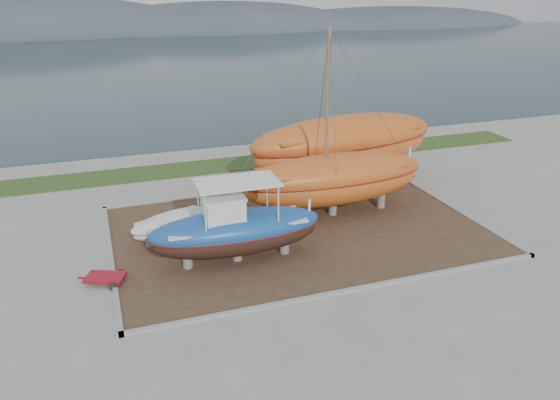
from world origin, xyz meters
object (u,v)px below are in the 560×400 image
object	(u,v)px
blue_caique	(236,222)
white_dinghy	(172,226)
orange_bare_hull	(344,151)
red_trailer	(105,279)
orange_sailboat	(336,126)

from	to	relation	value
blue_caique	white_dinghy	distance (m)	4.16
orange_bare_hull	red_trailer	xyz separation A→B (m)	(-14.58, -7.71, -1.95)
blue_caique	orange_sailboat	world-z (taller)	orange_sailboat
white_dinghy	orange_bare_hull	bearing A→B (deg)	-1.09
blue_caique	orange_bare_hull	world-z (taller)	orange_bare_hull
blue_caique	white_dinghy	xyz separation A→B (m)	(-2.41, 3.16, -1.22)
white_dinghy	orange_sailboat	world-z (taller)	orange_sailboat
orange_sailboat	orange_bare_hull	bearing A→B (deg)	57.82
red_trailer	blue_caique	bearing A→B (deg)	23.69
white_dinghy	orange_sailboat	xyz separation A→B (m)	(8.60, 0.13, 4.21)
white_dinghy	orange_sailboat	bearing A→B (deg)	-21.85
white_dinghy	red_trailer	size ratio (longest dim) A/B	1.82
white_dinghy	orange_bare_hull	world-z (taller)	orange_bare_hull
orange_sailboat	white_dinghy	bearing A→B (deg)	-179.73
blue_caique	orange_bare_hull	bearing A→B (deg)	41.82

